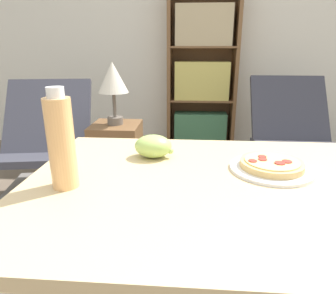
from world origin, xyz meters
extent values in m
cube|color=silver|center=(0.00, 2.62, 1.30)|extent=(8.00, 0.05, 2.60)
cube|color=#D1B27F|center=(0.03, -0.07, 0.75)|extent=(1.23, 0.81, 0.03)
cylinder|color=#D1B27F|center=(-0.52, 0.28, 0.36)|extent=(0.06, 0.06, 0.73)
cylinder|color=white|center=(0.16, 0.03, 0.77)|extent=(0.26, 0.26, 0.01)
cylinder|color=#DBB26B|center=(0.16, 0.03, 0.78)|extent=(0.20, 0.20, 0.02)
cylinder|color=#EACC7A|center=(0.16, 0.03, 0.79)|extent=(0.17, 0.17, 0.00)
cylinder|color=#A83328|center=(0.17, 0.01, 0.80)|extent=(0.03, 0.03, 0.00)
cylinder|color=#A83328|center=(0.13, 0.03, 0.80)|extent=(0.03, 0.03, 0.00)
cylinder|color=#A83328|center=(0.20, 0.02, 0.80)|extent=(0.03, 0.03, 0.00)
cylinder|color=#A83328|center=(0.10, 0.02, 0.80)|extent=(0.03, 0.03, 0.00)
cylinder|color=#A83328|center=(0.13, 0.06, 0.80)|extent=(0.03, 0.03, 0.00)
ellipsoid|color=#A8CC66|center=(-0.23, 0.12, 0.80)|extent=(0.13, 0.10, 0.08)
sphere|color=#A8CC66|center=(-0.23, 0.09, 0.81)|extent=(0.03, 0.03, 0.03)
sphere|color=#A8CC66|center=(-0.19, 0.13, 0.78)|extent=(0.02, 0.02, 0.02)
sphere|color=#A8CC66|center=(-0.22, 0.09, 0.79)|extent=(0.02, 0.02, 0.02)
sphere|color=#A8CC66|center=(-0.24, 0.16, 0.81)|extent=(0.03, 0.03, 0.03)
sphere|color=#A8CC66|center=(-0.17, 0.12, 0.79)|extent=(0.02, 0.02, 0.02)
sphere|color=#A8CC66|center=(-0.22, 0.16, 0.81)|extent=(0.02, 0.02, 0.02)
sphere|color=#A8CC66|center=(-0.25, 0.11, 0.80)|extent=(0.02, 0.02, 0.02)
sphere|color=#A8CC66|center=(-0.24, 0.10, 0.81)|extent=(0.02, 0.02, 0.02)
sphere|color=#A8CC66|center=(-0.24, 0.15, 0.81)|extent=(0.03, 0.03, 0.03)
cylinder|color=#EFB270|center=(-0.44, -0.13, 0.89)|extent=(0.07, 0.07, 0.25)
cylinder|color=white|center=(-0.44, -0.13, 1.03)|extent=(0.04, 0.04, 0.03)
cube|color=slate|center=(-1.20, 1.18, 0.05)|extent=(0.69, 0.64, 0.10)
cube|color=#383842|center=(-1.20, 1.10, 0.36)|extent=(0.73, 0.60, 0.14)
cube|color=#383842|center=(-1.23, 1.40, 0.60)|extent=(0.72, 0.51, 0.55)
cube|color=slate|center=(0.78, 1.63, 0.05)|extent=(0.61, 0.55, 0.10)
cube|color=#383842|center=(0.78, 1.55, 0.36)|extent=(0.66, 0.50, 0.14)
cube|color=#383842|center=(0.78, 1.86, 0.60)|extent=(0.66, 0.41, 0.55)
cube|color=brown|center=(-0.34, 2.45, 0.85)|extent=(0.04, 0.29, 1.70)
cube|color=brown|center=(0.36, 2.45, 0.85)|extent=(0.04, 0.29, 1.70)
cube|color=brown|center=(0.01, 2.59, 0.85)|extent=(0.74, 0.01, 1.70)
cube|color=brown|center=(0.01, 2.45, 0.02)|extent=(0.66, 0.28, 0.02)
cube|color=#3D704C|center=(0.01, 2.43, 0.23)|extent=(0.57, 0.21, 0.40)
cube|color=brown|center=(0.01, 2.45, 0.57)|extent=(0.66, 0.28, 0.02)
cube|color=#CCBC5B|center=(0.01, 2.43, 0.78)|extent=(0.57, 0.21, 0.40)
cube|color=brown|center=(0.01, 2.45, 1.13)|extent=(0.66, 0.28, 0.02)
cube|color=tan|center=(0.01, 2.43, 1.33)|extent=(0.57, 0.21, 0.40)
cube|color=brown|center=(-0.63, 1.18, 0.30)|extent=(0.34, 0.34, 0.61)
cylinder|color=#665B51|center=(-0.63, 1.18, 0.63)|extent=(0.11, 0.11, 0.05)
cylinder|color=#665B51|center=(-0.63, 1.18, 0.74)|extent=(0.02, 0.02, 0.17)
cone|color=beige|center=(-0.63, 1.18, 0.93)|extent=(0.21, 0.21, 0.21)
camera|label=1|loc=(-0.10, -0.87, 1.14)|focal=32.00mm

